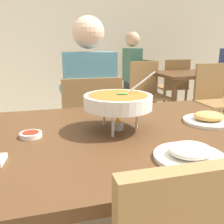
{
  "coord_description": "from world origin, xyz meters",
  "views": [
    {
      "loc": [
        -0.31,
        -0.99,
        1.12
      ],
      "look_at": [
        0.0,
        0.15,
        0.8
      ],
      "focal_mm": 39.77,
      "sensor_mm": 36.0,
      "label": 1
    }
  ],
  "objects_px": {
    "sauce_dish": "(31,135)",
    "dining_table_far": "(191,82)",
    "chair_bg_corner": "(214,96)",
    "patron_bg_middle": "(134,70)",
    "chair_bg_window": "(173,83)",
    "rice_plate": "(190,154)",
    "chair_bg_right": "(147,90)",
    "appetizer_plate": "(208,119)",
    "chair_diner_main": "(90,128)",
    "diner_main": "(89,96)",
    "dining_table_main": "(121,152)",
    "chair_bg_middle": "(140,85)",
    "curry_bowl": "(118,102)"
  },
  "relations": [
    {
      "from": "sauce_dish",
      "to": "dining_table_far",
      "type": "bearing_deg",
      "value": 44.85
    },
    {
      "from": "chair_bg_corner",
      "to": "patron_bg_middle",
      "type": "xyz_separation_m",
      "value": [
        -0.65,
        1.09,
        0.24
      ]
    },
    {
      "from": "dining_table_far",
      "to": "chair_bg_window",
      "type": "height_order",
      "value": "chair_bg_window"
    },
    {
      "from": "rice_plate",
      "to": "chair_bg_window",
      "type": "bearing_deg",
      "value": 61.97
    },
    {
      "from": "chair_bg_right",
      "to": "appetizer_plate",
      "type": "bearing_deg",
      "value": -105.45
    },
    {
      "from": "chair_bg_right",
      "to": "chair_bg_window",
      "type": "height_order",
      "value": "same"
    },
    {
      "from": "chair_diner_main",
      "to": "appetizer_plate",
      "type": "height_order",
      "value": "chair_diner_main"
    },
    {
      "from": "diner_main",
      "to": "patron_bg_middle",
      "type": "relative_size",
      "value": 1.0
    },
    {
      "from": "dining_table_main",
      "to": "chair_bg_middle",
      "type": "height_order",
      "value": "chair_bg_middle"
    },
    {
      "from": "sauce_dish",
      "to": "chair_bg_corner",
      "type": "relative_size",
      "value": 0.1
    },
    {
      "from": "chair_diner_main",
      "to": "dining_table_far",
      "type": "distance_m",
      "value": 2.14
    },
    {
      "from": "chair_bg_corner",
      "to": "dining_table_main",
      "type": "bearing_deg",
      "value": -137.07
    },
    {
      "from": "diner_main",
      "to": "chair_bg_middle",
      "type": "distance_m",
      "value": 2.14
    },
    {
      "from": "curry_bowl",
      "to": "appetizer_plate",
      "type": "xyz_separation_m",
      "value": [
        0.46,
        -0.01,
        -0.11
      ]
    },
    {
      "from": "dining_table_far",
      "to": "chair_bg_corner",
      "type": "relative_size",
      "value": 1.11
    },
    {
      "from": "diner_main",
      "to": "appetizer_plate",
      "type": "xyz_separation_m",
      "value": [
        0.45,
        -0.79,
        0.02
      ]
    },
    {
      "from": "diner_main",
      "to": "sauce_dish",
      "type": "distance_m",
      "value": 0.86
    },
    {
      "from": "diner_main",
      "to": "curry_bowl",
      "type": "bearing_deg",
      "value": -90.44
    },
    {
      "from": "chair_diner_main",
      "to": "diner_main",
      "type": "height_order",
      "value": "diner_main"
    },
    {
      "from": "appetizer_plate",
      "to": "chair_bg_window",
      "type": "xyz_separation_m",
      "value": [
        1.26,
        2.63,
        -0.26
      ]
    },
    {
      "from": "chair_bg_window",
      "to": "patron_bg_middle",
      "type": "distance_m",
      "value": 0.72
    },
    {
      "from": "diner_main",
      "to": "appetizer_plate",
      "type": "distance_m",
      "value": 0.91
    },
    {
      "from": "sauce_dish",
      "to": "chair_bg_middle",
      "type": "xyz_separation_m",
      "value": [
        1.5,
        2.58,
        -0.25
      ]
    },
    {
      "from": "chair_diner_main",
      "to": "chair_bg_corner",
      "type": "relative_size",
      "value": 1.0
    },
    {
      "from": "dining_table_main",
      "to": "appetizer_plate",
      "type": "relative_size",
      "value": 5.46
    },
    {
      "from": "dining_table_far",
      "to": "chair_bg_right",
      "type": "height_order",
      "value": "chair_bg_right"
    },
    {
      "from": "chair_diner_main",
      "to": "dining_table_far",
      "type": "bearing_deg",
      "value": 37.95
    },
    {
      "from": "rice_plate",
      "to": "patron_bg_middle",
      "type": "height_order",
      "value": "patron_bg_middle"
    },
    {
      "from": "curry_bowl",
      "to": "sauce_dish",
      "type": "xyz_separation_m",
      "value": [
        -0.38,
        0.0,
        -0.12
      ]
    },
    {
      "from": "dining_table_main",
      "to": "chair_diner_main",
      "type": "bearing_deg",
      "value": 90.0
    },
    {
      "from": "chair_bg_middle",
      "to": "chair_bg_window",
      "type": "xyz_separation_m",
      "value": [
        0.6,
        0.03,
        0.0
      ]
    },
    {
      "from": "chair_diner_main",
      "to": "curry_bowl",
      "type": "height_order",
      "value": "curry_bowl"
    },
    {
      "from": "chair_diner_main",
      "to": "patron_bg_middle",
      "type": "bearing_deg",
      "value": 61.15
    },
    {
      "from": "dining_table_main",
      "to": "chair_bg_right",
      "type": "height_order",
      "value": "chair_bg_right"
    },
    {
      "from": "chair_diner_main",
      "to": "dining_table_far",
      "type": "height_order",
      "value": "chair_diner_main"
    },
    {
      "from": "curry_bowl",
      "to": "patron_bg_middle",
      "type": "distance_m",
      "value": 2.84
    },
    {
      "from": "chair_diner_main",
      "to": "chair_bg_right",
      "type": "height_order",
      "value": "same"
    },
    {
      "from": "chair_bg_corner",
      "to": "patron_bg_middle",
      "type": "height_order",
      "value": "patron_bg_middle"
    },
    {
      "from": "chair_bg_middle",
      "to": "dining_table_far",
      "type": "bearing_deg",
      "value": -43.14
    },
    {
      "from": "diner_main",
      "to": "dining_table_far",
      "type": "height_order",
      "value": "diner_main"
    },
    {
      "from": "chair_bg_corner",
      "to": "chair_bg_window",
      "type": "xyz_separation_m",
      "value": [
        0.02,
        1.06,
        0.0
      ]
    },
    {
      "from": "chair_bg_corner",
      "to": "chair_bg_window",
      "type": "height_order",
      "value": "same"
    },
    {
      "from": "curry_bowl",
      "to": "chair_bg_middle",
      "type": "distance_m",
      "value": 2.84
    },
    {
      "from": "sauce_dish",
      "to": "patron_bg_middle",
      "type": "height_order",
      "value": "patron_bg_middle"
    },
    {
      "from": "dining_table_main",
      "to": "patron_bg_middle",
      "type": "height_order",
      "value": "patron_bg_middle"
    },
    {
      "from": "patron_bg_middle",
      "to": "chair_bg_window",
      "type": "bearing_deg",
      "value": -2.34
    },
    {
      "from": "sauce_dish",
      "to": "chair_bg_window",
      "type": "relative_size",
      "value": 0.1
    },
    {
      "from": "chair_bg_right",
      "to": "diner_main",
      "type": "bearing_deg",
      "value": -127.71
    },
    {
      "from": "chair_bg_corner",
      "to": "patron_bg_middle",
      "type": "distance_m",
      "value": 1.29
    },
    {
      "from": "dining_table_far",
      "to": "chair_bg_right",
      "type": "relative_size",
      "value": 1.11
    }
  ]
}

